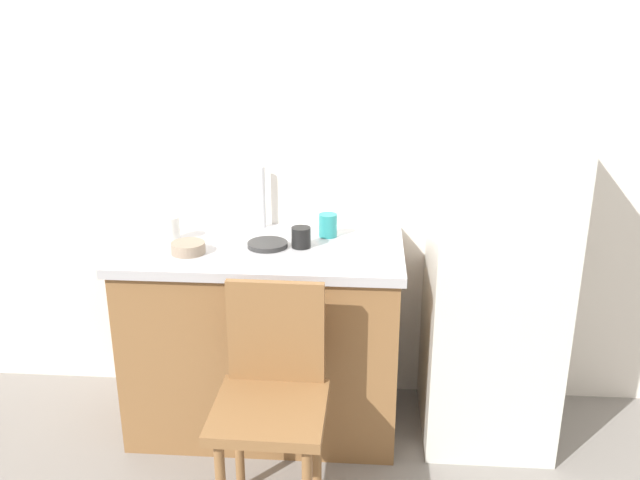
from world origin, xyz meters
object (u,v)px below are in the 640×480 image
Objects in this scene: terracotta_bowl at (188,248)px; cup_black at (301,237)px; cup_teal at (328,225)px; refrigerator at (493,284)px; chair at (272,395)px; hotplate at (268,244)px; cup_white at (171,229)px.

cup_black is at bearing 12.91° from terracotta_bowl.
terracotta_bowl is at bearing -167.09° from cup_black.
refrigerator is at bearing -10.31° from cup_teal.
chair is 10.23× the size of cup_black.
refrigerator reaches higher than chair.
cup_black is at bearing 85.78° from chair.
chair is 0.68m from hotplate.
cup_white is at bearing -171.54° from cup_teal.
cup_white is 0.69m from cup_teal.
refrigerator is 1.40m from cup_white.
cup_teal is at bearing 78.54° from chair.
cup_teal is at bearing 31.45° from hotplate.
hotplate is at bearing 17.33° from terracotta_bowl.
refrigerator reaches higher than cup_teal.
refrigerator reaches higher than cup_white.
chair is at bearing -102.44° from cup_teal.
chair is at bearing -50.01° from cup_white.
cup_white reaches higher than chair.
cup_white is at bearing 127.60° from terracotta_bowl.
refrigerator is 8.34× the size of hotplate.
hotplate is 0.43m from cup_white.
cup_white is (-0.52, 0.62, 0.41)m from chair.
cup_teal is at bearing 53.80° from cup_black.
cup_black is (0.46, 0.10, 0.02)m from terracotta_bowl.
cup_white is at bearing 178.85° from refrigerator.
cup_white reaches higher than hotplate.
cup_white is 1.23× the size of cup_black.
refrigerator reaches higher than terracotta_bowl.
cup_white is 1.05× the size of cup_teal.
hotplate is 1.95× the size of cup_black.
cup_black is 0.18m from cup_teal.
cup_teal is at bearing 23.96° from terracotta_bowl.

